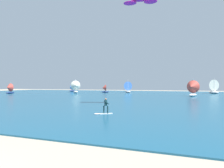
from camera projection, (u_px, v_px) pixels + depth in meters
The scene contains 10 objects.
ocean at pixel (154, 96), 53.96m from camera, with size 160.00×90.00×0.10m, color navy.
kitesurfer at pixel (104, 108), 21.44m from camera, with size 1.93×1.58×1.67m.
kite at pixel (140, 1), 29.48m from camera, with size 5.10×2.37×0.74m.
sailboat_heeled_over at pixel (192, 88), 52.91m from camera, with size 3.77×4.24×4.77m.
sailboat_trailing at pixel (76, 87), 74.32m from camera, with size 4.46×4.55×5.11m.
sailboat_far_right at pixel (127, 87), 76.57m from camera, with size 4.18×4.28×4.80m.
sailboat_mid_left at pixel (104, 88), 78.08m from camera, with size 3.13×2.93×3.48m.
sailboat_mid_right at pixel (9, 88), 69.26m from camera, with size 2.85×3.37×3.94m.
sailboat_center_horizon at pixel (71, 88), 90.57m from camera, with size 2.98×3.42×3.86m.
sailboat_anchored_offshore at pixel (212, 86), 69.06m from camera, with size 4.42×4.86×5.40m.
Camera 1 is at (8.13, -3.38, 3.22)m, focal length 32.42 mm.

